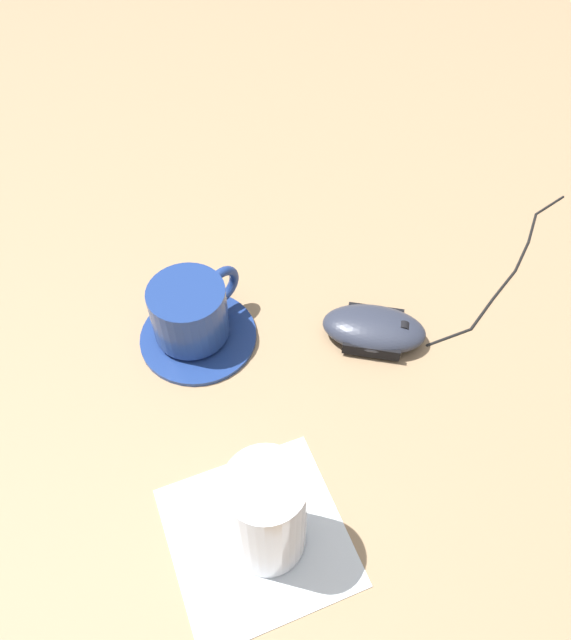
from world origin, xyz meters
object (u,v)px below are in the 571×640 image
(saucer, at_px, (198,335))
(computer_mouse, at_px, (374,329))
(drinking_glass, at_px, (267,514))
(coffee_cup, at_px, (191,310))

(saucer, distance_m, computer_mouse, 0.18)
(drinking_glass, bearing_deg, saucer, -92.27)
(saucer, bearing_deg, computer_mouse, 157.90)
(computer_mouse, bearing_deg, coffee_cup, -23.55)
(coffee_cup, relative_size, computer_mouse, 0.84)
(drinking_glass, bearing_deg, coffee_cup, -91.75)
(saucer, bearing_deg, drinking_glass, 87.73)
(computer_mouse, xyz_separation_m, drinking_glass, (0.18, 0.16, 0.04))
(coffee_cup, bearing_deg, computer_mouse, 156.45)
(saucer, relative_size, drinking_glass, 1.08)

